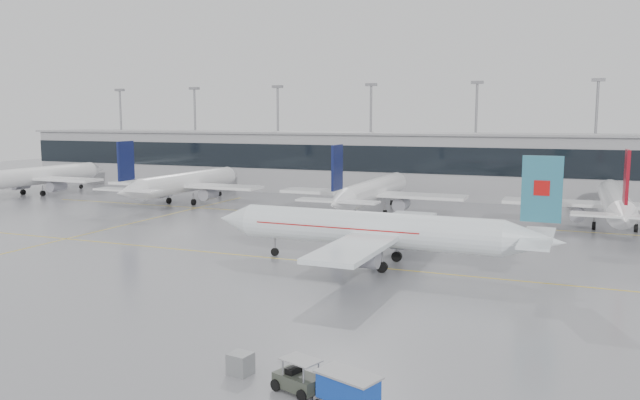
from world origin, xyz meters
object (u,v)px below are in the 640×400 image
at_px(baggage_cart, 348,389).
at_px(gse_unit, 240,364).
at_px(air_canada_jet, 379,230).
at_px(baggage_tug, 298,380).

xyz_separation_m(baggage_cart, gse_unit, (-7.56, 2.10, -0.56)).
bearing_deg(air_canada_jet, baggage_cart, 105.10).
relative_size(air_canada_jet, baggage_cart, 9.92).
relative_size(air_canada_jet, gse_unit, 28.60).
bearing_deg(baggage_cart, air_canada_jet, 123.24).
xyz_separation_m(air_canada_jet, gse_unit, (0.38, -29.70, -3.10)).
bearing_deg(gse_unit, baggage_cart, -7.28).
height_order(air_canada_jet, gse_unit, air_canada_jet).
relative_size(baggage_tug, gse_unit, 3.15).
xyz_separation_m(air_canada_jet, baggage_cart, (7.94, -31.81, -2.54)).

